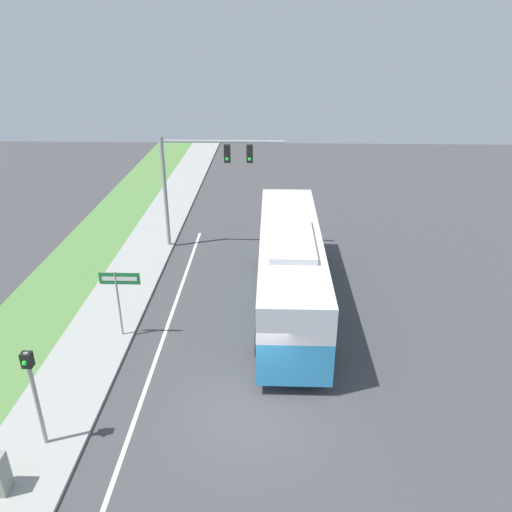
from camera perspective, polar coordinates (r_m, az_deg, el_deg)
ground_plane at (r=16.72m, az=-0.71°, el=-17.41°), size 80.00×80.00×0.00m
sidewalk at (r=17.99m, az=-21.67°, el=-15.70°), size 2.80×80.00×0.12m
lane_divider_near at (r=17.22m, az=-13.31°, el=-16.71°), size 0.14×30.00×0.01m
bus at (r=21.34m, az=3.87°, el=-0.87°), size 2.71×12.20×3.62m
signal_gantry at (r=26.53m, az=-6.29°, el=9.78°), size 6.42×0.41×6.12m
pedestrian_signal at (r=15.50m, az=-24.14°, el=-13.30°), size 0.28×0.34×3.29m
street_sign at (r=19.67m, az=-15.36°, el=-3.81°), size 1.55×0.08×2.89m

